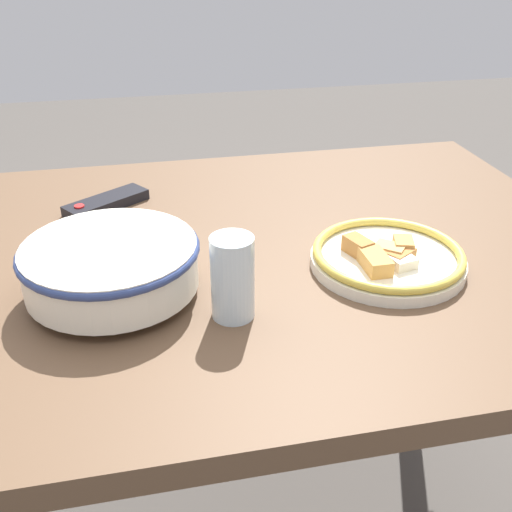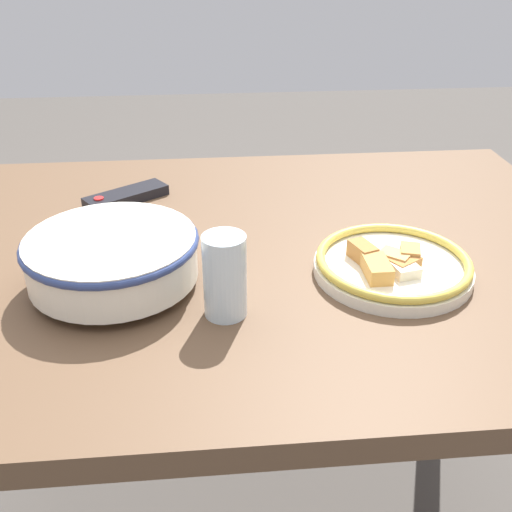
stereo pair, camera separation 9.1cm
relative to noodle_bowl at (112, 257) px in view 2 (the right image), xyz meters
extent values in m
cube|color=brown|center=(0.19, 0.11, -0.07)|extent=(1.30, 0.90, 0.04)
cylinder|color=brown|center=(-0.38, 0.49, -0.43)|extent=(0.06, 0.06, 0.68)
cylinder|color=brown|center=(0.77, 0.49, -0.43)|extent=(0.06, 0.06, 0.68)
cylinder|color=silver|center=(0.00, 0.00, -0.04)|extent=(0.11, 0.11, 0.01)
cylinder|color=silver|center=(0.00, 0.00, 0.00)|extent=(0.25, 0.25, 0.07)
cylinder|color=#C67A33|center=(0.00, 0.00, -0.01)|extent=(0.23, 0.23, 0.06)
torus|color=navy|center=(0.00, 0.00, 0.03)|extent=(0.26, 0.26, 0.01)
cylinder|color=silver|center=(0.43, -0.01, -0.04)|extent=(0.25, 0.25, 0.02)
torus|color=gold|center=(0.43, -0.01, -0.02)|extent=(0.24, 0.24, 0.01)
cube|color=silver|center=(0.44, -0.04, -0.02)|extent=(0.05, 0.05, 0.02)
cube|color=tan|center=(0.39, -0.04, -0.02)|extent=(0.04, 0.06, 0.02)
cube|color=tan|center=(0.46, 0.00, -0.02)|extent=(0.04, 0.05, 0.02)
cube|color=tan|center=(0.43, -0.01, -0.02)|extent=(0.06, 0.05, 0.02)
cube|color=#B2753D|center=(0.44, -0.02, -0.02)|extent=(0.06, 0.06, 0.02)
cube|color=#B2753D|center=(0.38, 0.01, -0.02)|extent=(0.04, 0.06, 0.03)
cube|color=black|center=(-0.01, 0.32, -0.04)|extent=(0.17, 0.14, 0.02)
cylinder|color=red|center=(-0.06, 0.29, -0.03)|extent=(0.02, 0.02, 0.00)
cylinder|color=silver|center=(0.16, -0.09, 0.01)|extent=(0.06, 0.06, 0.12)
camera|label=1|loc=(0.05, -0.78, 0.43)|focal=42.00mm
camera|label=2|loc=(0.14, -0.79, 0.43)|focal=42.00mm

